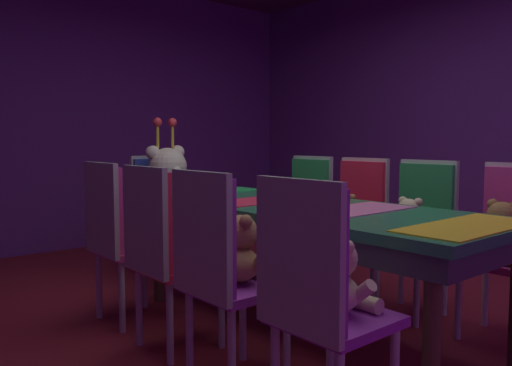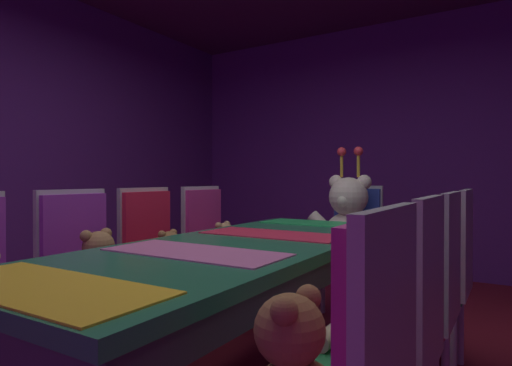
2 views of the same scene
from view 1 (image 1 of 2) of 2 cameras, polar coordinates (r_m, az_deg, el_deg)
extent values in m
plane|color=maroon|center=(3.20, 5.47, -15.69)|extent=(7.90, 7.90, 0.00)
cube|color=#59267F|center=(5.71, -18.39, 7.39)|extent=(5.20, 0.12, 2.80)
cube|color=#59267F|center=(5.20, 26.10, 7.42)|extent=(0.12, 6.40, 2.80)
cube|color=#26724C|center=(3.02, 5.58, -2.89)|extent=(0.90, 2.31, 0.05)
cube|color=#33333F|center=(3.03, 5.56, -4.30)|extent=(0.88, 2.27, 0.10)
cylinder|color=#4C3826|center=(4.10, -1.30, -6.08)|extent=(0.07, 0.07, 0.69)
cylinder|color=#4C3826|center=(3.67, -10.66, -7.44)|extent=(0.07, 0.07, 0.69)
cylinder|color=#4C3826|center=(2.20, 18.74, -16.07)|extent=(0.07, 0.07, 0.69)
cube|color=yellow|center=(2.45, 22.42, -4.39)|extent=(0.77, 0.32, 0.01)
cube|color=pink|center=(2.81, 10.41, -2.98)|extent=(0.77, 0.32, 0.01)
cube|color=#E52D4C|center=(3.25, 1.42, -1.83)|extent=(0.77, 0.32, 0.01)
cube|color=green|center=(3.76, -5.27, -0.94)|extent=(0.77, 0.32, 0.01)
cube|color=purple|center=(2.05, 8.67, -14.59)|extent=(0.40, 0.40, 0.04)
cube|color=purple|center=(1.85, 5.09, -8.01)|extent=(0.05, 0.38, 0.50)
cube|color=#B2B2B7|center=(1.83, 4.61, -8.11)|extent=(0.03, 0.41, 0.55)
cylinder|color=#B2B2B7|center=(2.34, 8.17, -18.06)|extent=(0.04, 0.04, 0.42)
ellipsoid|color=beige|center=(2.02, 8.71, -11.91)|extent=(0.18, 0.18, 0.15)
sphere|color=beige|center=(2.00, 9.06, -8.21)|extent=(0.15, 0.15, 0.15)
sphere|color=#FDDCAD|center=(2.04, 9.97, -8.28)|extent=(0.05, 0.05, 0.05)
sphere|color=beige|center=(2.01, 7.59, -6.52)|extent=(0.05, 0.05, 0.05)
sphere|color=beige|center=(1.94, 10.01, -6.96)|extent=(0.05, 0.05, 0.05)
cylinder|color=beige|center=(2.10, 7.48, -10.82)|extent=(0.05, 0.13, 0.12)
cylinder|color=beige|center=(1.99, 11.46, -11.78)|extent=(0.05, 0.13, 0.12)
cylinder|color=beige|center=(2.15, 9.81, -12.24)|extent=(0.06, 0.14, 0.06)
cylinder|color=beige|center=(2.09, 11.88, -12.76)|extent=(0.06, 0.14, 0.06)
cube|color=purple|center=(2.43, -2.04, -11.42)|extent=(0.40, 0.40, 0.04)
cube|color=purple|center=(2.26, -5.65, -5.63)|extent=(0.05, 0.38, 0.50)
cube|color=#B2B2B7|center=(2.25, -6.10, -5.69)|extent=(0.03, 0.41, 0.55)
cylinder|color=#B2B2B7|center=(2.72, -1.47, -14.76)|extent=(0.04, 0.04, 0.42)
cylinder|color=#B2B2B7|center=(2.49, 3.38, -16.61)|extent=(0.04, 0.04, 0.42)
cylinder|color=#B2B2B7|center=(2.54, -7.32, -16.22)|extent=(0.04, 0.04, 0.42)
cylinder|color=#B2B2B7|center=(2.30, -2.70, -18.52)|extent=(0.04, 0.04, 0.42)
ellipsoid|color=#9E7247|center=(2.40, -2.05, -8.93)|extent=(0.20, 0.20, 0.16)
sphere|color=#9E7247|center=(2.38, -1.72, -5.45)|extent=(0.16, 0.16, 0.16)
sphere|color=tan|center=(2.42, -0.70, -5.59)|extent=(0.06, 0.06, 0.06)
sphere|color=#9E7247|center=(2.41, -2.96, -3.88)|extent=(0.06, 0.06, 0.06)
sphere|color=#9E7247|center=(2.31, -1.13, -4.23)|extent=(0.06, 0.06, 0.06)
cylinder|color=#9E7247|center=(2.50, -2.75, -7.99)|extent=(0.06, 0.14, 0.13)
cylinder|color=#9E7247|center=(2.35, 0.31, -8.84)|extent=(0.06, 0.14, 0.13)
cylinder|color=#9E7247|center=(2.54, -0.45, -9.45)|extent=(0.07, 0.15, 0.07)
cylinder|color=#9E7247|center=(2.46, 1.18, -9.91)|extent=(0.07, 0.15, 0.07)
cube|color=red|center=(2.84, -8.41, -9.08)|extent=(0.40, 0.40, 0.04)
cube|color=red|center=(2.70, -11.73, -4.01)|extent=(0.05, 0.38, 0.50)
cube|color=#B2B2B7|center=(2.69, -12.13, -4.05)|extent=(0.03, 0.41, 0.55)
cylinder|color=#B2B2B7|center=(3.11, -7.41, -12.20)|extent=(0.04, 0.04, 0.42)
cylinder|color=#B2B2B7|center=(2.86, -3.81, -13.71)|extent=(0.04, 0.04, 0.42)
cylinder|color=#B2B2B7|center=(2.96, -12.74, -13.19)|extent=(0.04, 0.04, 0.42)
cylinder|color=#B2B2B7|center=(2.70, -9.46, -14.96)|extent=(0.04, 0.04, 0.42)
ellipsoid|color=olive|center=(2.82, -8.44, -7.22)|extent=(0.17, 0.17, 0.13)
sphere|color=olive|center=(2.80, -8.21, -4.77)|extent=(0.13, 0.13, 0.13)
sphere|color=#AE7747|center=(2.83, -7.42, -4.88)|extent=(0.05, 0.05, 0.05)
sphere|color=olive|center=(2.83, -9.02, -3.66)|extent=(0.05, 0.05, 0.05)
sphere|color=olive|center=(2.75, -7.92, -3.91)|extent=(0.05, 0.05, 0.05)
cylinder|color=olive|center=(2.90, -8.74, -6.60)|extent=(0.05, 0.12, 0.11)
cylinder|color=olive|center=(2.77, -6.90, -7.16)|extent=(0.05, 0.12, 0.11)
cylinder|color=olive|center=(2.92, -7.06, -7.68)|extent=(0.06, 0.13, 0.06)
cylinder|color=olive|center=(2.85, -6.07, -7.99)|extent=(0.06, 0.13, 0.06)
cube|color=#CC338C|center=(3.32, -13.33, -7.13)|extent=(0.40, 0.40, 0.04)
cube|color=#CC338C|center=(3.20, -16.30, -2.73)|extent=(0.05, 0.38, 0.50)
cube|color=#B2B2B7|center=(3.19, -16.65, -2.76)|extent=(0.03, 0.41, 0.55)
cylinder|color=#B2B2B7|center=(3.58, -12.14, -10.00)|extent=(0.04, 0.04, 0.42)
cylinder|color=#B2B2B7|center=(3.31, -9.45, -11.18)|extent=(0.04, 0.04, 0.42)
cylinder|color=#B2B2B7|center=(3.45, -16.90, -10.69)|extent=(0.04, 0.04, 0.42)
cylinder|color=#B2B2B7|center=(3.17, -14.52, -12.02)|extent=(0.04, 0.04, 0.42)
ellipsoid|color=tan|center=(3.30, -13.36, -5.52)|extent=(0.17, 0.17, 0.14)
sphere|color=tan|center=(3.29, -13.17, -3.39)|extent=(0.14, 0.14, 0.14)
sphere|color=tan|center=(3.31, -12.46, -3.50)|extent=(0.05, 0.05, 0.05)
sphere|color=tan|center=(3.32, -13.82, -2.44)|extent=(0.05, 0.05, 0.05)
sphere|color=tan|center=(3.23, -13.01, -2.62)|extent=(0.05, 0.05, 0.05)
cylinder|color=tan|center=(3.39, -13.50, -5.02)|extent=(0.05, 0.12, 0.11)
cylinder|color=tan|center=(3.24, -12.13, -5.44)|extent=(0.05, 0.12, 0.11)
cylinder|color=tan|center=(3.40, -12.03, -5.98)|extent=(0.06, 0.13, 0.06)
cylinder|color=tan|center=(3.32, -11.28, -6.22)|extent=(0.06, 0.13, 0.06)
cube|color=#CC338C|center=(3.20, 25.41, -7.92)|extent=(0.40, 0.40, 0.04)
cylinder|color=#B2B2B7|center=(3.46, 23.91, -10.85)|extent=(0.04, 0.04, 0.42)
cylinder|color=#B2B2B7|center=(3.18, 21.36, -12.13)|extent=(0.04, 0.04, 0.42)
ellipsoid|color=olive|center=(3.18, 25.48, -5.97)|extent=(0.21, 0.21, 0.16)
sphere|color=olive|center=(3.14, 25.45, -3.36)|extent=(0.16, 0.16, 0.16)
sphere|color=#AE7747|center=(3.09, 25.01, -3.70)|extent=(0.06, 0.06, 0.06)
sphere|color=olive|center=(3.17, 24.60, -2.12)|extent=(0.06, 0.06, 0.06)
cylinder|color=olive|center=(3.18, 23.48, -5.60)|extent=(0.06, 0.15, 0.14)
cylinder|color=olive|center=(3.04, 25.35, -7.49)|extent=(0.07, 0.15, 0.07)
cylinder|color=olive|center=(3.09, 23.50, -7.25)|extent=(0.07, 0.15, 0.07)
cube|color=#268C4C|center=(3.45, 16.51, -6.74)|extent=(0.40, 0.40, 0.04)
cube|color=#268C4C|center=(3.56, 18.20, -2.03)|extent=(0.05, 0.38, 0.50)
cube|color=#B2B2B7|center=(3.58, 18.38, -2.00)|extent=(0.03, 0.41, 0.55)
cylinder|color=#B2B2B7|center=(3.72, 15.69, -9.52)|extent=(0.04, 0.04, 0.42)
cylinder|color=#B2B2B7|center=(3.56, 20.05, -10.29)|extent=(0.04, 0.04, 0.42)
cylinder|color=#B2B2B7|center=(3.46, 12.70, -10.52)|extent=(0.04, 0.04, 0.42)
cylinder|color=#B2B2B7|center=(3.29, 17.25, -11.45)|extent=(0.04, 0.04, 0.42)
ellipsoid|color=beige|center=(3.43, 16.55, -5.08)|extent=(0.18, 0.18, 0.15)
sphere|color=beige|center=(3.40, 16.46, -2.90)|extent=(0.15, 0.15, 0.15)
sphere|color=#FDDCAD|center=(3.36, 15.99, -3.17)|extent=(0.06, 0.06, 0.06)
sphere|color=beige|center=(3.38, 17.42, -2.03)|extent=(0.06, 0.06, 0.06)
sphere|color=beige|center=(3.44, 15.85, -1.87)|extent=(0.06, 0.06, 0.06)
cylinder|color=beige|center=(3.35, 17.53, -5.09)|extent=(0.05, 0.13, 0.12)
cylinder|color=beige|center=(3.45, 14.93, -4.75)|extent=(0.05, 0.13, 0.12)
cylinder|color=beige|center=(3.32, 16.11, -6.29)|extent=(0.06, 0.14, 0.06)
cylinder|color=beige|center=(3.37, 14.71, -6.08)|extent=(0.06, 0.14, 0.06)
cube|color=red|center=(3.75, 9.86, -5.68)|extent=(0.40, 0.40, 0.04)
cube|color=red|center=(3.85, 11.63, -1.38)|extent=(0.05, 0.38, 0.50)
cube|color=#B2B2B7|center=(3.87, 11.82, -1.36)|extent=(0.03, 0.41, 0.55)
cylinder|color=#B2B2B7|center=(4.02, 9.51, -8.32)|extent=(0.04, 0.04, 0.42)
cylinder|color=#B2B2B7|center=(3.83, 13.22, -9.05)|extent=(0.04, 0.04, 0.42)
cylinder|color=#B2B2B7|center=(3.79, 6.36, -9.11)|extent=(0.04, 0.04, 0.42)
cylinder|color=#B2B2B7|center=(3.58, 10.15, -9.96)|extent=(0.04, 0.04, 0.42)
ellipsoid|color=olive|center=(3.74, 9.88, -4.23)|extent=(0.17, 0.17, 0.14)
sphere|color=olive|center=(3.71, 9.76, -2.34)|extent=(0.14, 0.14, 0.14)
sphere|color=#AE7747|center=(3.67, 9.28, -2.57)|extent=(0.05, 0.05, 0.05)
sphere|color=olive|center=(3.68, 10.55, -1.59)|extent=(0.05, 0.05, 0.05)
sphere|color=olive|center=(3.75, 9.31, -1.46)|extent=(0.05, 0.05, 0.05)
cylinder|color=olive|center=(3.65, 10.58, -4.23)|extent=(0.05, 0.12, 0.12)
cylinder|color=olive|center=(3.76, 8.52, -3.93)|extent=(0.05, 0.12, 0.12)
cylinder|color=olive|center=(3.63, 9.29, -5.24)|extent=(0.06, 0.13, 0.06)
cylinder|color=olive|center=(3.69, 8.19, -5.06)|extent=(0.06, 0.13, 0.06)
cube|color=#268C4C|center=(4.11, 4.25, -4.71)|extent=(0.40, 0.40, 0.04)
cube|color=#268C4C|center=(4.20, 6.02, -0.80)|extent=(0.05, 0.38, 0.50)
cube|color=#B2B2B7|center=(4.22, 6.22, -0.78)|extent=(0.03, 0.41, 0.55)
cylinder|color=#B2B2B7|center=(4.38, 4.25, -7.19)|extent=(0.04, 0.04, 0.42)
cylinder|color=#B2B2B7|center=(4.16, 7.38, -7.85)|extent=(0.04, 0.04, 0.42)
cylinder|color=#B2B2B7|center=(4.16, 1.09, -7.81)|extent=(0.04, 0.04, 0.42)
cylinder|color=#B2B2B7|center=(3.93, 4.22, -8.56)|extent=(0.04, 0.04, 0.42)
ellipsoid|color=tan|center=(4.09, 4.26, -3.25)|extent=(0.19, 0.19, 0.16)
sphere|color=tan|center=(4.06, 4.10, -1.31)|extent=(0.16, 0.16, 0.16)
sphere|color=tan|center=(4.03, 3.56, -1.53)|extent=(0.06, 0.06, 0.06)
sphere|color=tan|center=(4.03, 4.87, -0.53)|extent=(0.06, 0.06, 0.06)
sphere|color=tan|center=(4.11, 3.70, -0.42)|extent=(0.06, 0.06, 0.06)
cylinder|color=tan|center=(4.00, 4.84, -3.23)|extent=(0.05, 0.14, 0.13)
cylinder|color=tan|center=(4.13, 2.92, -2.95)|extent=(0.05, 0.14, 0.13)
cylinder|color=tan|center=(3.98, 3.48, -4.25)|extent=(0.07, 0.15, 0.07)
cylinder|color=tan|center=(4.05, 2.46, -4.08)|extent=(0.07, 0.15, 0.07)
cube|color=#2D47B2|center=(4.30, -9.82, -4.35)|extent=(0.40, 0.40, 0.04)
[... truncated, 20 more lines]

